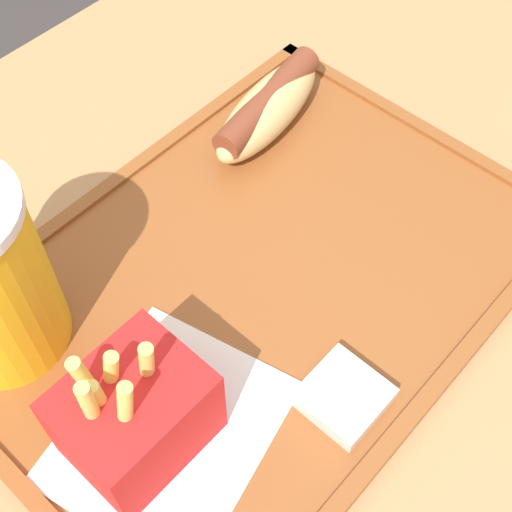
# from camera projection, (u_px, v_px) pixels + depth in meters

# --- Properties ---
(dining_table) EXTENTS (1.43, 0.81, 0.72)m
(dining_table) POSITION_uv_depth(u_px,v_px,m) (305.00, 444.00, 0.85)
(dining_table) COLOR #B27F51
(dining_table) RESTS_ON ground_plane
(food_tray) EXTENTS (0.45, 0.32, 0.01)m
(food_tray) POSITION_uv_depth(u_px,v_px,m) (256.00, 282.00, 0.55)
(food_tray) COLOR brown
(food_tray) RESTS_ON dining_table
(paper_napkin) EXTENTS (0.17, 0.16, 0.00)m
(paper_napkin) POSITION_uv_depth(u_px,v_px,m) (170.00, 431.00, 0.47)
(paper_napkin) COLOR white
(paper_napkin) RESTS_ON food_tray
(hot_dog_far) EXTENTS (0.15, 0.07, 0.04)m
(hot_dog_far) POSITION_uv_depth(u_px,v_px,m) (268.00, 107.00, 0.62)
(hot_dog_far) COLOR #DBB270
(hot_dog_far) RESTS_ON food_tray
(fries_carton) EXTENTS (0.09, 0.07, 0.11)m
(fries_carton) POSITION_uv_depth(u_px,v_px,m) (135.00, 415.00, 0.44)
(fries_carton) COLOR red
(fries_carton) RESTS_ON food_tray
(sauce_cup_mayo) EXTENTS (0.05, 0.05, 0.02)m
(sauce_cup_mayo) POSITION_uv_depth(u_px,v_px,m) (344.00, 396.00, 0.48)
(sauce_cup_mayo) COLOR silver
(sauce_cup_mayo) RESTS_ON food_tray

